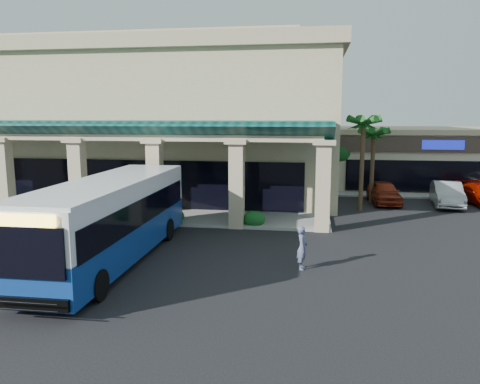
% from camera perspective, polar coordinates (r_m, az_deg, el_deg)
% --- Properties ---
extents(ground, '(110.00, 110.00, 0.00)m').
position_cam_1_polar(ground, '(20.64, -6.92, -7.56)').
color(ground, black).
extents(main_building, '(30.80, 14.80, 11.35)m').
position_cam_1_polar(main_building, '(37.49, -12.28, 8.67)').
color(main_building, '#BCB186').
rests_on(main_building, ground).
extents(arcade, '(30.00, 6.20, 5.70)m').
position_cam_1_polar(arcade, '(29.26, -18.58, 2.72)').
color(arcade, '#093834').
rests_on(arcade, ground).
extents(strip_mall, '(22.50, 12.50, 4.90)m').
position_cam_1_polar(strip_mall, '(44.90, 25.16, 3.95)').
color(strip_mall, beige).
rests_on(strip_mall, ground).
extents(palm_0, '(2.40, 2.40, 6.60)m').
position_cam_1_polar(palm_0, '(30.25, 14.67, 3.96)').
color(palm_0, '#144D17').
rests_on(palm_0, ground).
extents(palm_1, '(2.40, 2.40, 5.80)m').
position_cam_1_polar(palm_1, '(33.36, 15.85, 3.69)').
color(palm_1, '#144D17').
rests_on(palm_1, ground).
extents(broadleaf_tree, '(2.60, 2.60, 4.81)m').
position_cam_1_polar(broadleaf_tree, '(38.20, 11.96, 3.77)').
color(broadleaf_tree, '#114A18').
rests_on(broadleaf_tree, ground).
extents(transit_bus, '(2.94, 12.24, 3.41)m').
position_cam_1_polar(transit_bus, '(19.82, -15.46, -3.44)').
color(transit_bus, navy).
rests_on(transit_bus, ground).
extents(pedestrian, '(0.42, 0.63, 1.72)m').
position_cam_1_polar(pedestrian, '(18.56, 7.60, -6.74)').
color(pedestrian, slate).
rests_on(pedestrian, ground).
extents(car_silver, '(2.13, 4.65, 1.55)m').
position_cam_1_polar(car_silver, '(33.44, 17.13, -0.03)').
color(car_silver, maroon).
rests_on(car_silver, ground).
extents(car_white, '(2.27, 5.05, 1.61)m').
position_cam_1_polar(car_white, '(33.95, 23.92, -0.23)').
color(car_white, '#A4A4A5').
rests_on(car_white, ground).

